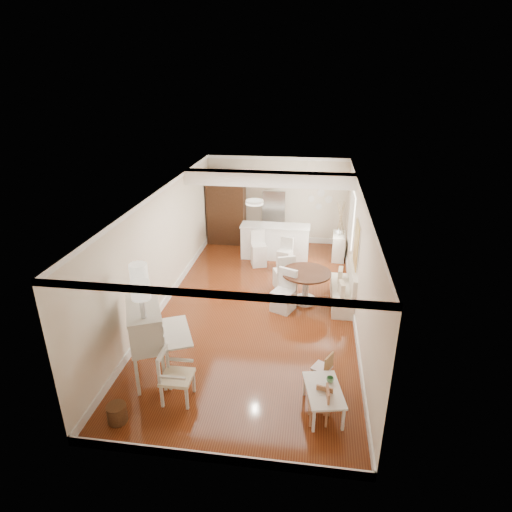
% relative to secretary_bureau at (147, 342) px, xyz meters
% --- Properties ---
extents(room, '(9.00, 9.04, 2.82)m').
position_rel_secretary_bureau_xyz_m(room, '(1.68, 3.05, 1.26)').
color(room, brown).
rests_on(room, ground).
extents(secretary_bureau, '(1.51, 1.52, 1.44)m').
position_rel_secretary_bureau_xyz_m(secretary_bureau, '(0.00, 0.00, 0.00)').
color(secretary_bureau, silver).
rests_on(secretary_bureau, ground).
extents(gustavian_armchair, '(0.55, 0.55, 0.96)m').
position_rel_secretary_bureau_xyz_m(gustavian_armchair, '(0.72, -0.56, -0.24)').
color(gustavian_armchair, beige).
rests_on(gustavian_armchair, ground).
extents(wicker_basket, '(0.40, 0.40, 0.32)m').
position_rel_secretary_bureau_xyz_m(wicker_basket, '(-0.09, -1.19, -0.56)').
color(wicker_basket, '#523119').
rests_on(wicker_basket, ground).
extents(kids_table, '(0.73, 1.02, 0.46)m').
position_rel_secretary_bureau_xyz_m(kids_table, '(3.17, -0.52, -0.49)').
color(kids_table, white).
rests_on(kids_table, ground).
extents(kids_chair_a, '(0.34, 0.34, 0.65)m').
position_rel_secretary_bureau_xyz_m(kids_chair_a, '(3.09, -0.73, -0.39)').
color(kids_chair_a, '#B47752').
rests_on(kids_chair_a, ground).
extents(kids_chair_b, '(0.41, 0.41, 0.63)m').
position_rel_secretary_bureau_xyz_m(kids_chair_b, '(3.14, 0.25, -0.41)').
color(kids_chair_b, '#AD844E').
rests_on(kids_chair_b, ground).
extents(kids_chair_c, '(0.33, 0.33, 0.56)m').
position_rel_secretary_bureau_xyz_m(kids_chair_c, '(3.15, -0.68, -0.44)').
color(kids_chair_c, tan).
rests_on(kids_chair_c, ground).
extents(banquette, '(0.52, 1.60, 0.98)m').
position_rel_secretary_bureau_xyz_m(banquette, '(3.63, 3.23, -0.23)').
color(banquette, silver).
rests_on(banquette, ground).
extents(dining_table, '(1.20, 1.20, 0.81)m').
position_rel_secretary_bureau_xyz_m(dining_table, '(2.75, 3.16, -0.32)').
color(dining_table, '#402114').
rests_on(dining_table, ground).
extents(slip_chair_near, '(0.63, 0.64, 0.99)m').
position_rel_secretary_bureau_xyz_m(slip_chair_near, '(2.25, 2.72, -0.23)').
color(slip_chair_near, silver).
rests_on(slip_chair_near, ground).
extents(slip_chair_far, '(0.60, 0.61, 0.97)m').
position_rel_secretary_bureau_xyz_m(slip_chair_far, '(2.17, 3.86, -0.24)').
color(slip_chair_far, silver).
rests_on(slip_chair_far, ground).
extents(breakfast_counter, '(2.05, 0.65, 1.03)m').
position_rel_secretary_bureau_xyz_m(breakfast_counter, '(1.74, 5.83, -0.21)').
color(breakfast_counter, white).
rests_on(breakfast_counter, ground).
extents(bar_stool_left, '(0.52, 0.52, 1.03)m').
position_rel_secretary_bureau_xyz_m(bar_stool_left, '(1.34, 5.18, -0.21)').
color(bar_stool_left, white).
rests_on(bar_stool_left, ground).
extents(bar_stool_right, '(0.46, 0.46, 0.92)m').
position_rel_secretary_bureau_xyz_m(bar_stool_right, '(2.10, 5.03, -0.26)').
color(bar_stool_right, white).
rests_on(bar_stool_right, ground).
extents(pantry_cabinet, '(1.20, 0.60, 2.30)m').
position_rel_secretary_bureau_xyz_m(pantry_cabinet, '(0.04, 6.91, 0.43)').
color(pantry_cabinet, '#381E11').
rests_on(pantry_cabinet, ground).
extents(fridge, '(0.75, 0.65, 1.80)m').
position_rel_secretary_bureau_xyz_m(fridge, '(1.94, 6.88, 0.18)').
color(fridge, silver).
rests_on(fridge, ground).
extents(sideboard, '(0.40, 0.83, 0.77)m').
position_rel_secretary_bureau_xyz_m(sideboard, '(3.64, 6.02, -0.33)').
color(sideboard, silver).
rests_on(sideboard, ground).
extents(pencil_cup, '(0.13, 0.13, 0.09)m').
position_rel_secretary_bureau_xyz_m(pencil_cup, '(3.27, -0.32, -0.21)').
color(pencil_cup, '#5EA169').
rests_on(pencil_cup, kids_table).
extents(branch_vase, '(0.18, 0.18, 0.18)m').
position_rel_secretary_bureau_xyz_m(branch_vase, '(3.60, 6.01, 0.14)').
color(branch_vase, white).
rests_on(branch_vase, sideboard).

